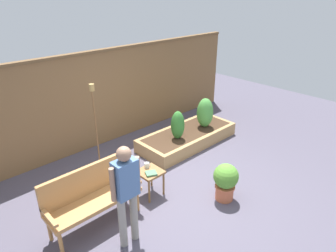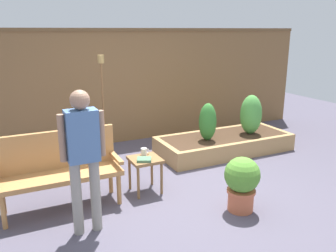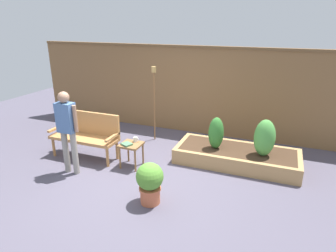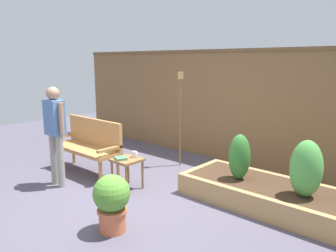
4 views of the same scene
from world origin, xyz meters
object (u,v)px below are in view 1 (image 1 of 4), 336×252
at_px(garden_bench, 91,193).
at_px(shrub_far_corner, 205,113).
at_px(book_on_table, 151,173).
at_px(person_by_bench, 126,188).
at_px(cup_on_table, 147,165).
at_px(tiki_torch, 94,112).
at_px(side_table, 150,175).
at_px(shrub_near_bench, 178,125).
at_px(potted_boxwood, 226,180).

bearing_deg(garden_bench, shrub_far_corner, 11.46).
relative_size(book_on_table, person_by_bench, 0.12).
relative_size(cup_on_table, tiki_torch, 0.07).
xyz_separation_m(garden_bench, tiki_torch, (0.95, 1.35, 0.65)).
relative_size(side_table, cup_on_table, 3.96).
height_order(cup_on_table, book_on_table, cup_on_table).
height_order(garden_bench, shrub_near_bench, shrub_near_bench).
distance_m(garden_bench, book_on_table, 1.06).
height_order(book_on_table, person_by_bench, person_by_bench).
relative_size(garden_bench, person_by_bench, 0.92).
relative_size(side_table, shrub_far_corner, 0.67).
distance_m(garden_bench, person_by_bench, 0.83).
height_order(shrub_far_corner, tiki_torch, tiki_torch).
bearing_deg(shrub_far_corner, person_by_bench, -156.71).
bearing_deg(tiki_torch, potted_boxwood, -67.59).
distance_m(garden_bench, shrub_near_bench, 2.66).
bearing_deg(book_on_table, shrub_near_bench, 54.90).
height_order(cup_on_table, person_by_bench, person_by_bench).
height_order(shrub_near_bench, shrub_far_corner, shrub_far_corner).
relative_size(potted_boxwood, shrub_near_bench, 1.05).
xyz_separation_m(shrub_far_corner, tiki_torch, (-2.53, 0.64, 0.54)).
height_order(book_on_table, shrub_far_corner, shrub_far_corner).
bearing_deg(shrub_far_corner, tiki_torch, 165.71).
relative_size(book_on_table, potted_boxwood, 0.27).
height_order(potted_boxwood, person_by_bench, person_by_bench).
height_order(potted_boxwood, shrub_near_bench, shrub_near_bench).
height_order(potted_boxwood, shrub_far_corner, shrub_far_corner).
height_order(potted_boxwood, tiki_torch, tiki_torch).
height_order(garden_bench, person_by_bench, person_by_bench).
xyz_separation_m(garden_bench, person_by_bench, (0.16, -0.72, 0.39)).
bearing_deg(garden_bench, cup_on_table, 1.68).
bearing_deg(tiki_torch, shrub_near_bench, -21.74).
bearing_deg(cup_on_table, shrub_far_corner, 15.98).
bearing_deg(potted_boxwood, shrub_far_corner, 49.19).
xyz_separation_m(side_table, book_on_table, (-0.05, -0.08, 0.10)).
relative_size(book_on_table, shrub_far_corner, 0.26).
height_order(cup_on_table, shrub_far_corner, shrub_far_corner).
distance_m(cup_on_table, tiki_torch, 1.48).
bearing_deg(shrub_far_corner, book_on_table, -160.08).
xyz_separation_m(cup_on_table, shrub_far_corner, (2.34, 0.67, 0.13)).
bearing_deg(cup_on_table, shrub_near_bench, 25.14).
relative_size(shrub_far_corner, person_by_bench, 0.46).
distance_m(side_table, book_on_table, 0.14).
xyz_separation_m(tiki_torch, person_by_bench, (-0.78, -2.07, -0.26)).
bearing_deg(cup_on_table, side_table, -106.82).
bearing_deg(person_by_bench, tiki_torch, 69.23).
bearing_deg(side_table, shrub_far_corner, 18.48).
relative_size(side_table, book_on_table, 2.60).
bearing_deg(garden_bench, potted_boxwood, -28.82).
relative_size(potted_boxwood, shrub_far_corner, 0.95).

